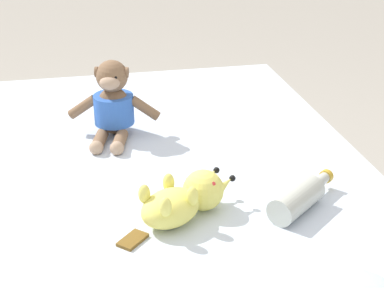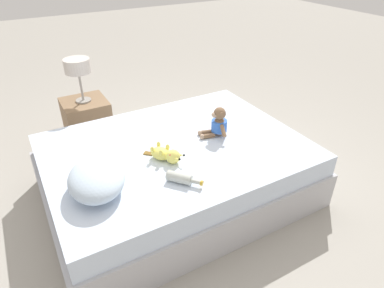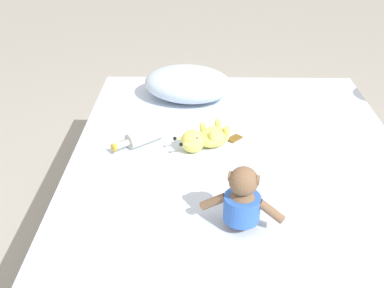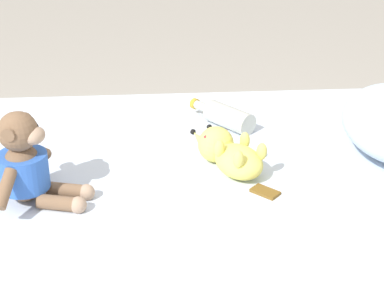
{
  "view_description": "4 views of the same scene",
  "coord_description": "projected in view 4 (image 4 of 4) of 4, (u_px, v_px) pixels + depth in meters",
  "views": [
    {
      "loc": [
        0.08,
        1.32,
        1.22
      ],
      "look_at": [
        -0.2,
        -0.06,
        0.55
      ],
      "focal_mm": 55.58,
      "sensor_mm": 36.0,
      "label": 1
    },
    {
      "loc": [
        -1.93,
        0.94,
        1.8
      ],
      "look_at": [
        -0.15,
        -0.06,
        0.53
      ],
      "focal_mm": 31.48,
      "sensor_mm": 36.0,
      "label": 2
    },
    {
      "loc": [
        -0.17,
        -1.6,
        1.5
      ],
      "look_at": [
        -0.19,
        -0.0,
        0.56
      ],
      "focal_mm": 43.8,
      "sensor_mm": 36.0,
      "label": 3
    },
    {
      "loc": [
        1.3,
        -0.06,
        1.26
      ],
      "look_at": [
        -0.18,
        0.05,
        0.52
      ],
      "focal_mm": 57.21,
      "sensor_mm": 36.0,
      "label": 4
    }
  ],
  "objects": [
    {
      "name": "bed",
      "position": [
        179.0,
        273.0,
        1.62
      ],
      "size": [
        1.45,
        1.95,
        0.46
      ],
      "color": "#B2B2B7",
      "rests_on": "ground_plane"
    },
    {
      "name": "plush_monkey",
      "position": [
        27.0,
        165.0,
        1.47
      ],
      "size": [
        0.28,
        0.24,
        0.24
      ],
      "color": "brown",
      "rests_on": "bed"
    },
    {
      "name": "plush_yellow_creature",
      "position": [
        229.0,
        153.0,
        1.63
      ],
      "size": [
        0.31,
        0.22,
        0.1
      ],
      "color": "#EAE066",
      "rests_on": "bed"
    },
    {
      "name": "glass_bottle",
      "position": [
        227.0,
        117.0,
        1.88
      ],
      "size": [
        0.22,
        0.19,
        0.07
      ],
      "color": "#B7BCB2",
      "rests_on": "bed"
    }
  ]
}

